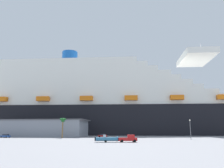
# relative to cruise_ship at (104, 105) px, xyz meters

# --- Properties ---
(ground_plane) EXTENTS (600.00, 600.00, 0.00)m
(ground_plane) POSITION_rel_cruise_ship_xyz_m (15.99, -31.71, -20.13)
(ground_plane) COLOR gray
(cruise_ship) EXTENTS (236.88, 39.09, 66.14)m
(cruise_ship) POSITION_rel_cruise_ship_xyz_m (0.00, 0.00, 0.00)
(cruise_ship) COLOR black
(cruise_ship) RESTS_ON ground_plane
(terminal_building) EXTENTS (57.88, 20.43, 8.69)m
(terminal_building) POSITION_rel_cruise_ship_xyz_m (-32.35, -39.11, -15.76)
(terminal_building) COLOR gray
(terminal_building) RESTS_ON ground_plane
(pickup_truck) EXTENTS (5.87, 3.06, 2.20)m
(pickup_truck) POSITION_rel_cruise_ship_xyz_m (19.02, -84.66, -19.08)
(pickup_truck) COLOR red
(pickup_truck) RESTS_ON ground_plane
(small_boat_on_trailer) EXTENTS (8.86, 3.11, 2.15)m
(small_boat_on_trailer) POSITION_rel_cruise_ship_xyz_m (13.29, -85.70, -19.17)
(small_boat_on_trailer) COLOR #595960
(small_boat_on_trailer) RESTS_ON ground_plane
(palm_tree) EXTENTS (2.94, 2.94, 8.70)m
(palm_tree) POSITION_rel_cruise_ship_xyz_m (-10.63, -56.26, -13.26)
(palm_tree) COLOR brown
(palm_tree) RESTS_ON ground_plane
(street_lamp) EXTENTS (0.56, 0.56, 7.45)m
(street_lamp) POSITION_rel_cruise_ship_xyz_m (41.69, -65.04, -15.23)
(street_lamp) COLOR slate
(street_lamp) RESTS_ON ground_plane
(parked_car_red_hatchback) EXTENTS (4.39, 2.20, 1.58)m
(parked_car_red_hatchback) POSITION_rel_cruise_ship_xyz_m (5.41, -44.26, -19.29)
(parked_car_red_hatchback) COLOR red
(parked_car_red_hatchback) RESTS_ON ground_plane
(parked_car_blue_suv) EXTENTS (4.59, 2.69, 1.58)m
(parked_car_blue_suv) POSITION_rel_cruise_ship_xyz_m (-38.05, -53.97, -19.29)
(parked_car_blue_suv) COLOR #264C99
(parked_car_blue_suv) RESTS_ON ground_plane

